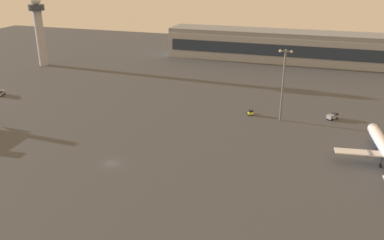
{
  "coord_description": "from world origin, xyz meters",
  "views": [
    {
      "loc": [
        51.69,
        -87.57,
        51.54
      ],
      "look_at": [
        14.01,
        28.25,
        4.0
      ],
      "focal_mm": 37.83,
      "sensor_mm": 36.0,
      "label": 1
    }
  ],
  "objects_px": {
    "cargo_loader": "(1,93)",
    "apron_light_west": "(283,81)",
    "baggage_tractor": "(333,116)",
    "control_tower": "(39,25)",
    "pushback_tug": "(250,112)"
  },
  "relations": [
    {
      "from": "pushback_tug",
      "to": "cargo_loader",
      "type": "bearing_deg",
      "value": -20.03
    },
    {
      "from": "pushback_tug",
      "to": "apron_light_west",
      "type": "height_order",
      "value": "apron_light_west"
    },
    {
      "from": "control_tower",
      "to": "cargo_loader",
      "type": "height_order",
      "value": "control_tower"
    },
    {
      "from": "baggage_tractor",
      "to": "apron_light_west",
      "type": "height_order",
      "value": "apron_light_west"
    },
    {
      "from": "cargo_loader",
      "to": "pushback_tug",
      "type": "relative_size",
      "value": 1.28
    },
    {
      "from": "pushback_tug",
      "to": "baggage_tractor",
      "type": "bearing_deg",
      "value": 164.44
    },
    {
      "from": "cargo_loader",
      "to": "apron_light_west",
      "type": "height_order",
      "value": "apron_light_west"
    },
    {
      "from": "pushback_tug",
      "to": "apron_light_west",
      "type": "relative_size",
      "value": 0.14
    },
    {
      "from": "pushback_tug",
      "to": "apron_light_west",
      "type": "bearing_deg",
      "value": 145.0
    },
    {
      "from": "baggage_tractor",
      "to": "cargo_loader",
      "type": "bearing_deg",
      "value": -134.13
    },
    {
      "from": "cargo_loader",
      "to": "apron_light_west",
      "type": "relative_size",
      "value": 0.18
    },
    {
      "from": "cargo_loader",
      "to": "pushback_tug",
      "type": "bearing_deg",
      "value": 167.17
    },
    {
      "from": "cargo_loader",
      "to": "apron_light_west",
      "type": "distance_m",
      "value": 114.5
    },
    {
      "from": "apron_light_west",
      "to": "pushback_tug",
      "type": "bearing_deg",
      "value": 170.16
    },
    {
      "from": "control_tower",
      "to": "apron_light_west",
      "type": "xyz_separation_m",
      "value": [
        130.46,
        -43.42,
        -7.11
      ]
    }
  ]
}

